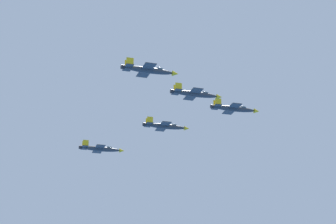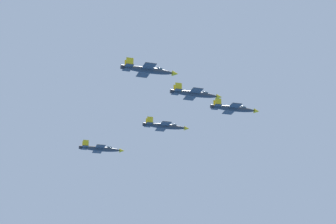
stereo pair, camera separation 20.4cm
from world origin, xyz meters
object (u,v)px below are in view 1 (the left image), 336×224
object	(u,v)px
jet_lead	(234,109)
jet_left_outer	(101,149)
jet_right_outer	(149,70)
jet_right_wingman	(195,94)
jet_left_wingman	(165,126)

from	to	relation	value
jet_lead	jet_left_outer	bearing A→B (deg)	140.40
jet_lead	jet_right_outer	size ratio (longest dim) A/B	1.04
jet_lead	jet_right_wingman	distance (m)	22.66
jet_lead	jet_right_outer	world-z (taller)	jet_lead
jet_left_wingman	jet_left_outer	distance (m)	22.91
jet_right_outer	jet_lead	bearing A→B (deg)	39.30
jet_right_wingman	jet_left_outer	bearing A→B (deg)	110.86
jet_lead	jet_left_outer	distance (m)	45.47
jet_right_wingman	jet_right_outer	distance (m)	22.51
jet_left_wingman	jet_right_outer	distance (m)	46.94
jet_lead	jet_right_wingman	bearing A→B (deg)	-138.88
jet_lead	jet_left_wingman	world-z (taller)	jet_lead
jet_left_outer	jet_lead	bearing A→B (deg)	-39.26
jet_right_wingman	jet_left_wingman	bearing A→B (deg)	89.44
jet_left_outer	jet_right_outer	bearing A→B (deg)	-88.90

